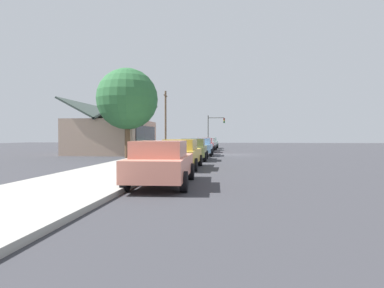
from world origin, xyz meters
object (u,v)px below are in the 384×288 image
at_px(car_seafoam, 211,143).
at_px(car_coral, 162,162).
at_px(car_mustard, 182,154).
at_px(car_olive, 194,149).
at_px(car_skyblue, 202,147).
at_px(fire_hydrant_red, 199,146).
at_px(car_cherry, 205,145).
at_px(utility_pole_wooden, 166,119).
at_px(car_silver, 209,144).
at_px(traffic_light_main, 215,126).
at_px(shade_tree, 127,99).

bearing_deg(car_seafoam, car_coral, -176.95).
distance_m(car_mustard, car_olive, 6.19).
distance_m(car_skyblue, fire_hydrant_red, 13.76).
height_order(car_cherry, utility_pole_wooden, utility_pole_wooden).
height_order(car_coral, car_cherry, same).
xyz_separation_m(car_skyblue, car_cherry, (6.41, 0.18, -0.00)).
xyz_separation_m(car_skyblue, car_silver, (12.03, 0.12, -0.00)).
bearing_deg(utility_pole_wooden, car_skyblue, -153.08).
bearing_deg(utility_pole_wooden, traffic_light_main, -24.20).
xyz_separation_m(car_olive, traffic_light_main, (29.42, -0.30, 2.68)).
bearing_deg(car_mustard, traffic_light_main, -0.61).
height_order(car_mustard, fire_hydrant_red, car_mustard).
relative_size(car_coral, car_seafoam, 1.09).
relative_size(utility_pole_wooden, fire_hydrant_red, 10.56).
distance_m(car_seafoam, traffic_light_main, 5.57).
relative_size(car_coral, car_mustard, 1.01).
height_order(car_mustard, car_skyblue, same).
height_order(car_coral, traffic_light_main, traffic_light_main).
bearing_deg(car_cherry, car_mustard, 179.39).
distance_m(car_olive, car_seafoam, 24.55).
bearing_deg(traffic_light_main, car_mustard, 179.53).
distance_m(shade_tree, fire_hydrant_red, 18.72).
height_order(car_cherry, car_silver, same).
xyz_separation_m(car_cherry, shade_tree, (-10.45, 5.57, 3.96)).
height_order(car_skyblue, car_silver, same).
relative_size(car_mustard, car_skyblue, 1.02).
height_order(shade_tree, fire_hydrant_red, shade_tree).
bearing_deg(car_mustard, car_olive, -0.11).
bearing_deg(shade_tree, utility_pole_wooden, -0.99).
xyz_separation_m(car_olive, car_cherry, (12.42, 0.05, 0.00)).
xyz_separation_m(car_coral, shade_tree, (14.32, 5.80, 3.95)).
relative_size(car_coral, car_olive, 1.12).
bearing_deg(traffic_light_main, shade_tree, 167.84).
xyz_separation_m(car_coral, car_skyblue, (18.37, 0.05, -0.00)).
distance_m(car_mustard, fire_hydrant_red, 25.92).
xyz_separation_m(shade_tree, traffic_light_main, (27.45, -5.92, -1.28)).
relative_size(car_skyblue, utility_pole_wooden, 0.63).
distance_m(car_seafoam, shade_tree, 23.59).
distance_m(car_coral, shade_tree, 15.95).
relative_size(car_olive, fire_hydrant_red, 6.14).
bearing_deg(car_olive, car_cherry, -1.31).
bearing_deg(car_olive, car_coral, 179.25).
height_order(traffic_light_main, fire_hydrant_red, traffic_light_main).
relative_size(car_cherry, utility_pole_wooden, 0.65).
height_order(car_mustard, car_silver, same).
bearing_deg(car_coral, car_skyblue, -2.04).
bearing_deg(car_olive, traffic_light_main, -2.13).
height_order(car_olive, utility_pole_wooden, utility_pole_wooden).
bearing_deg(car_skyblue, utility_pole_wooden, 26.22).
bearing_deg(traffic_light_main, utility_pole_wooden, 155.80).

